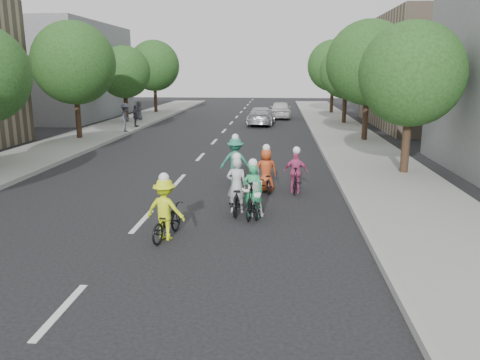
# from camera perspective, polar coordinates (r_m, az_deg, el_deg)

# --- Properties ---
(ground) EXTENTS (120.00, 120.00, 0.00)m
(ground) POSITION_cam_1_polar(r_m,az_deg,el_deg) (13.40, -11.87, -4.98)
(ground) COLOR black
(ground) RESTS_ON ground
(sidewalk_left) EXTENTS (4.00, 80.00, 0.15)m
(sidewalk_left) POSITION_cam_1_polar(r_m,az_deg,el_deg) (25.43, -22.95, 3.04)
(sidewalk_left) COLOR gray
(sidewalk_left) RESTS_ON ground
(curb_left) EXTENTS (0.18, 80.00, 0.18)m
(curb_left) POSITION_cam_1_polar(r_m,az_deg,el_deg) (24.59, -18.91, 3.09)
(curb_left) COLOR #999993
(curb_left) RESTS_ON ground
(sidewalk_right) EXTENTS (4.00, 80.00, 0.15)m
(sidewalk_right) POSITION_cam_1_polar(r_m,az_deg,el_deg) (22.95, 15.29, 2.62)
(sidewalk_right) COLOR gray
(sidewalk_right) RESTS_ON ground
(curb_right) EXTENTS (0.18, 80.00, 0.18)m
(curb_right) POSITION_cam_1_polar(r_m,az_deg,el_deg) (22.67, 10.44, 2.78)
(curb_right) COLOR #999993
(curb_right) RESTS_ON ground
(bldg_sw) EXTENTS (10.00, 14.00, 8.00)m
(bldg_sw) POSITION_cam_1_polar(r_m,az_deg,el_deg) (44.78, -22.01, 12.17)
(bldg_sw) COLOR slate
(bldg_sw) RESTS_ON ground
(bldg_se) EXTENTS (10.00, 14.00, 8.00)m
(bldg_se) POSITION_cam_1_polar(r_m,az_deg,el_deg) (38.20, 23.94, 11.97)
(bldg_se) COLOR gray
(bldg_se) RESTS_ON ground
(tree_l_3) EXTENTS (4.80, 4.80, 6.93)m
(tree_l_3) POSITION_cam_1_polar(r_m,az_deg,el_deg) (29.70, -19.59, 13.28)
(tree_l_3) COLOR black
(tree_l_3) RESTS_ON ground
(tree_l_4) EXTENTS (4.00, 4.00, 5.97)m
(tree_l_4) POSITION_cam_1_polar(r_m,az_deg,el_deg) (38.11, -13.94, 12.65)
(tree_l_4) COLOR black
(tree_l_4) RESTS_ON ground
(tree_l_5) EXTENTS (4.80, 4.80, 6.93)m
(tree_l_5) POSITION_cam_1_polar(r_m,az_deg,el_deg) (46.74, -10.42, 13.54)
(tree_l_5) COLOR black
(tree_l_5) RESTS_ON ground
(tree_r_0) EXTENTS (4.00, 4.00, 5.97)m
(tree_r_0) POSITION_cam_1_polar(r_m,az_deg,el_deg) (19.45, 20.18, 11.99)
(tree_r_0) COLOR black
(tree_r_0) RESTS_ON ground
(tree_r_1) EXTENTS (4.80, 4.80, 6.93)m
(tree_r_1) POSITION_cam_1_polar(r_m,az_deg,el_deg) (28.24, 15.42, 13.60)
(tree_r_1) COLOR black
(tree_r_1) RESTS_ON ground
(tree_r_2) EXTENTS (4.00, 4.00, 5.97)m
(tree_r_2) POSITION_cam_1_polar(r_m,az_deg,el_deg) (37.13, 12.82, 12.70)
(tree_r_2) COLOR black
(tree_r_2) RESTS_ON ground
(tree_r_3) EXTENTS (4.80, 4.80, 6.93)m
(tree_r_3) POSITION_cam_1_polar(r_m,az_deg,el_deg) (46.06, 11.29, 13.51)
(tree_r_3) COLOR black
(tree_r_3) RESTS_ON ground
(cyclist_0) EXTENTS (0.75, 1.85, 1.71)m
(cyclist_0) POSITION_cam_1_polar(r_m,az_deg,el_deg) (13.43, 1.58, -1.92)
(cyclist_0) COLOR black
(cyclist_0) RESTS_ON ground
(cyclist_1) EXTENTS (0.85, 1.68, 1.67)m
(cyclist_1) POSITION_cam_1_polar(r_m,az_deg,el_deg) (16.24, 3.19, 0.61)
(cyclist_1) COLOR black
(cyclist_1) RESTS_ON ground
(cyclist_2) EXTENTS (1.12, 1.60, 1.88)m
(cyclist_2) POSITION_cam_1_polar(r_m,az_deg,el_deg) (17.22, -0.55, 1.90)
(cyclist_2) COLOR black
(cyclist_2) RESTS_ON ground
(cyclist_3) EXTENTS (0.89, 1.57, 1.61)m
(cyclist_3) POSITION_cam_1_polar(r_m,az_deg,el_deg) (16.17, 6.82, 0.53)
(cyclist_3) COLOR black
(cyclist_3) RESTS_ON ground
(cyclist_4) EXTENTS (0.69, 1.90, 1.80)m
(cyclist_4) POSITION_cam_1_polar(r_m,az_deg,el_deg) (13.87, -0.38, -1.53)
(cyclist_4) COLOR black
(cyclist_4) RESTS_ON ground
(cyclist_5) EXTENTS (1.10, 1.69, 1.70)m
(cyclist_5) POSITION_cam_1_polar(r_m,az_deg,el_deg) (11.81, -9.05, -4.18)
(cyclist_5) COLOR black
(cyclist_5) RESTS_ON ground
(cyclist_6) EXTENTS (0.87, 1.72, 1.59)m
(cyclist_6) POSITION_cam_1_polar(r_m,az_deg,el_deg) (13.54, 1.61, -2.04)
(cyclist_6) COLOR black
(cyclist_6) RESTS_ON ground
(follow_car_lead) EXTENTS (2.18, 4.82, 1.37)m
(follow_car_lead) POSITION_cam_1_polar(r_m,az_deg,el_deg) (36.26, 2.63, 7.81)
(follow_car_lead) COLOR silver
(follow_car_lead) RESTS_ON ground
(follow_car_trail) EXTENTS (1.82, 4.45, 1.51)m
(follow_car_trail) POSITION_cam_1_polar(r_m,az_deg,el_deg) (41.36, 4.95, 8.54)
(follow_car_trail) COLOR silver
(follow_car_trail) RESTS_ON ground
(spectator_0) EXTENTS (0.86, 1.29, 1.86)m
(spectator_0) POSITION_cam_1_polar(r_m,az_deg,el_deg) (31.99, -13.77, 7.42)
(spectator_0) COLOR #4B4B57
(spectator_0) RESTS_ON sidewalk_left
(spectator_1) EXTENTS (0.45, 0.94, 1.55)m
(spectator_1) POSITION_cam_1_polar(r_m,az_deg,el_deg) (34.51, -12.63, 7.63)
(spectator_1) COLOR #484753
(spectator_1) RESTS_ON sidewalk_left
(spectator_2) EXTENTS (0.67, 0.84, 1.50)m
(spectator_2) POSITION_cam_1_polar(r_m,az_deg,el_deg) (39.39, -12.18, 8.28)
(spectator_2) COLOR #4B4C57
(spectator_2) RESTS_ON sidewalk_left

